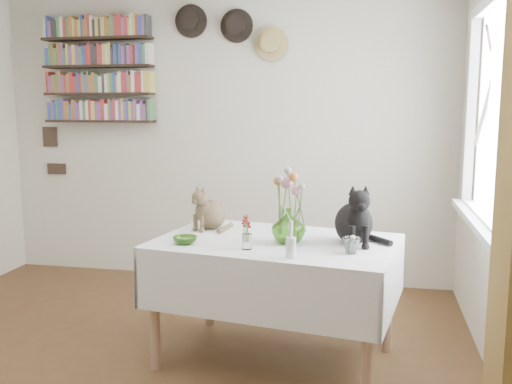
% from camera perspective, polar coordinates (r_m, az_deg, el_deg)
% --- Properties ---
extents(room, '(4.08, 4.58, 2.58)m').
position_cam_1_polar(room, '(2.92, -15.01, 2.66)').
color(room, brown).
rests_on(room, ground).
extents(window, '(0.12, 1.52, 1.32)m').
position_cam_1_polar(window, '(3.46, 22.70, 5.61)').
color(window, white).
rests_on(window, room).
extents(dining_table, '(1.52, 1.11, 0.75)m').
position_cam_1_polar(dining_table, '(3.44, 1.99, -7.84)').
color(dining_table, white).
rests_on(dining_table, room).
extents(tabby_cat, '(0.29, 0.31, 0.29)m').
position_cam_1_polar(tabby_cat, '(3.69, -4.44, -1.45)').
color(tabby_cat, '#7A6447').
rests_on(tabby_cat, dining_table).
extents(black_cat, '(0.31, 0.36, 0.36)m').
position_cam_1_polar(black_cat, '(3.34, 9.77, -2.00)').
color(black_cat, black).
rests_on(black_cat, dining_table).
extents(flower_vase, '(0.26, 0.26, 0.20)m').
position_cam_1_polar(flower_vase, '(3.31, 3.27, -3.39)').
color(flower_vase, '#76BD45').
rests_on(flower_vase, dining_table).
extents(green_bowl, '(0.19, 0.19, 0.04)m').
position_cam_1_polar(green_bowl, '(3.33, -7.11, -4.80)').
color(green_bowl, '#76BD45').
rests_on(green_bowl, dining_table).
extents(drinking_glass, '(0.11, 0.11, 0.09)m').
position_cam_1_polar(drinking_glass, '(3.13, 9.54, -5.27)').
color(drinking_glass, white).
rests_on(drinking_glass, dining_table).
extents(candlestick, '(0.06, 0.06, 0.20)m').
position_cam_1_polar(candlestick, '(3.00, 3.51, -5.37)').
color(candlestick, white).
rests_on(candlestick, dining_table).
extents(berry_jar, '(0.05, 0.05, 0.22)m').
position_cam_1_polar(berry_jar, '(3.16, -0.93, -4.03)').
color(berry_jar, white).
rests_on(berry_jar, dining_table).
extents(porcelain_figurine, '(0.05, 0.05, 0.10)m').
position_cam_1_polar(porcelain_figurine, '(3.14, 9.64, -5.28)').
color(porcelain_figurine, white).
rests_on(porcelain_figurine, dining_table).
extents(flower_bouquet, '(0.17, 0.13, 0.39)m').
position_cam_1_polar(flower_bouquet, '(3.28, 3.34, 0.71)').
color(flower_bouquet, '#4C7233').
rests_on(flower_bouquet, flower_vase).
extents(bookshelf_unit, '(1.00, 0.16, 0.91)m').
position_cam_1_polar(bookshelf_unit, '(5.34, -15.49, 11.61)').
color(bookshelf_unit, black).
rests_on(bookshelf_unit, room).
extents(wall_hats, '(0.98, 0.09, 0.48)m').
position_cam_1_polar(wall_hats, '(4.97, -2.40, 15.90)').
color(wall_hats, black).
rests_on(wall_hats, room).
extents(wall_art_plaques, '(0.21, 0.02, 0.44)m').
position_cam_1_polar(wall_art_plaques, '(5.67, -19.66, 3.96)').
color(wall_art_plaques, '#38281E').
rests_on(wall_art_plaques, room).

